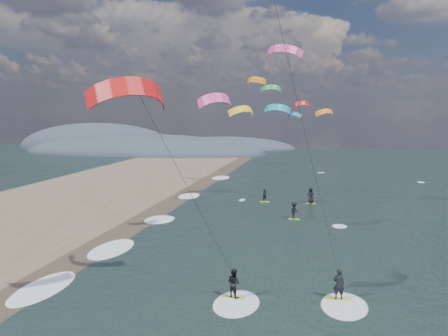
# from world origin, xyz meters

# --- Properties ---
(wet_sand_strip) EXTENTS (3.00, 240.00, 0.00)m
(wet_sand_strip) POSITION_xyz_m (-12.00, 10.00, 0.00)
(wet_sand_strip) COLOR #382D23
(wet_sand_strip) RESTS_ON ground
(coastal_hills) EXTENTS (80.00, 41.00, 15.00)m
(coastal_hills) POSITION_xyz_m (-44.84, 107.86, 0.00)
(coastal_hills) COLOR #3D4756
(coastal_hills) RESTS_ON ground
(kitesurfer_near_a) EXTENTS (7.89, 8.63, 19.32)m
(kitesurfer_near_a) POSITION_xyz_m (3.42, 2.57, 14.98)
(kitesurfer_near_a) COLOR #C6D225
(kitesurfer_near_a) RESTS_ON ground
(kitesurfer_near_b) EXTENTS (7.03, 9.16, 13.06)m
(kitesurfer_near_b) POSITION_xyz_m (-1.72, 2.40, 8.36)
(kitesurfer_near_b) COLOR #C6D225
(kitesurfer_near_b) RESTS_ON ground
(far_kitesurfers) EXTENTS (6.54, 10.15, 1.85)m
(far_kitesurfers) POSITION_xyz_m (2.87, 33.37, 0.89)
(far_kitesurfers) COLOR #C6D225
(far_kitesurfers) RESTS_ON ground
(bg_kite_field) EXTENTS (13.69, 71.52, 8.10)m
(bg_kite_field) POSITION_xyz_m (-0.35, 52.64, 12.81)
(bg_kite_field) COLOR yellow
(bg_kite_field) RESTS_ON ground
(shoreline_surf) EXTENTS (2.40, 79.40, 0.11)m
(shoreline_surf) POSITION_xyz_m (-10.80, 14.75, 0.00)
(shoreline_surf) COLOR white
(shoreline_surf) RESTS_ON ground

